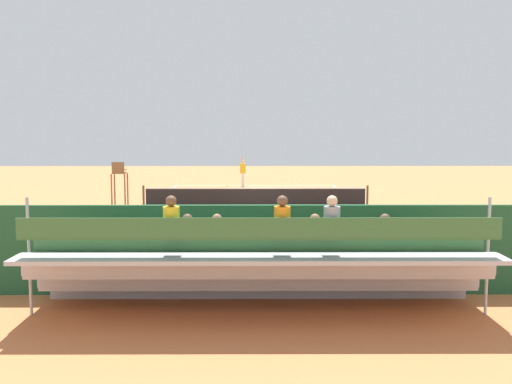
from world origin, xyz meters
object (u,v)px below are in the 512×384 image
(tennis_racket, at_px, (225,186))
(equipment_bag, at_px, (332,279))
(bleacher_stand, at_px, (263,265))
(tennis_net, at_px, (256,198))
(umpire_chair, at_px, (119,180))
(courtside_bench, at_px, (403,262))
(tennis_player, at_px, (243,170))
(tennis_ball_near, at_px, (275,188))

(tennis_racket, bearing_deg, equipment_bag, 98.69)
(tennis_racket, bearing_deg, bleacher_stand, 94.40)
(tennis_net, relative_size, umpire_chair, 4.81)
(tennis_net, distance_m, courtside_bench, 13.70)
(tennis_player, bearing_deg, tennis_net, 94.23)
(courtside_bench, distance_m, tennis_ball_near, 22.24)
(bleacher_stand, relative_size, tennis_player, 4.70)
(tennis_racket, bearing_deg, umpire_chair, 67.08)
(umpire_chair, height_order, courtside_bench, umpire_chair)
(bleacher_stand, height_order, tennis_racket, bleacher_stand)
(tennis_net, xyz_separation_m, tennis_ball_near, (-1.23, -8.86, -0.47))
(bleacher_stand, xyz_separation_m, tennis_racket, (1.97, -25.63, -0.96))
(tennis_player, distance_m, tennis_racket, 1.51)
(umpire_chair, bearing_deg, courtside_bench, 125.77)
(tennis_ball_near, bearing_deg, tennis_net, 82.09)
(tennis_player, bearing_deg, equipment_bag, 96.03)
(bleacher_stand, relative_size, tennis_ball_near, 137.27)
(courtside_bench, relative_size, tennis_ball_near, 27.27)
(tennis_ball_near, bearing_deg, courtside_bench, 95.59)
(umpire_chair, height_order, tennis_ball_near, umpire_chair)
(umpire_chair, distance_m, tennis_ball_near, 11.59)
(umpire_chair, bearing_deg, tennis_ball_near, -130.16)
(tennis_racket, bearing_deg, courtside_bench, 102.64)
(tennis_player, bearing_deg, bleacher_stand, 91.89)
(bleacher_stand, xyz_separation_m, tennis_ball_near, (-1.14, -24.22, -0.94))
(courtside_bench, bearing_deg, tennis_ball_near, -84.41)
(courtside_bench, xyz_separation_m, tennis_ball_near, (2.17, -22.13, -0.53))
(tennis_player, xyz_separation_m, tennis_racket, (1.13, -0.10, -1.00))
(tennis_player, bearing_deg, tennis_ball_near, 146.55)
(courtside_bench, height_order, equipment_bag, courtside_bench)
(tennis_net, relative_size, tennis_racket, 18.30)
(courtside_bench, xyz_separation_m, tennis_racket, (5.28, -23.54, -0.54))
(equipment_bag, xyz_separation_m, tennis_racket, (3.62, -23.67, -0.16))
(tennis_net, distance_m, tennis_player, 10.21)
(bleacher_stand, bearing_deg, tennis_net, -89.66)
(bleacher_stand, distance_m, umpire_chair, 16.65)
(tennis_net, bearing_deg, tennis_racket, -79.62)
(umpire_chair, relative_size, tennis_player, 1.11)
(equipment_bag, relative_size, tennis_player, 0.47)
(bleacher_stand, bearing_deg, umpire_chair, -67.80)
(equipment_bag, bearing_deg, tennis_racket, -81.31)
(tennis_player, bearing_deg, courtside_bench, 100.04)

